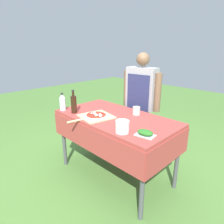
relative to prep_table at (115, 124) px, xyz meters
The scene contains 9 objects.
ground_plane 0.72m from the prep_table, ahead, with size 12.00×12.00×0.00m, color #517F38.
prep_table is the anchor object (origin of this frame).
person_cook 0.62m from the prep_table, 97.72° to the left, with size 0.57×0.23×1.52m.
pizza_on_peel 0.26m from the prep_table, 128.59° to the right, with size 0.41×0.56×0.05m.
oil_bottle 0.57m from the prep_table, 148.93° to the right, with size 0.07×0.07×0.29m.
water_bottle 0.74m from the prep_table, 154.02° to the right, with size 0.08×0.08×0.23m.
herb_container 0.60m from the prep_table, 17.86° to the right, with size 0.20×0.15×0.06m.
mixing_tub 0.48m from the prep_table, 37.47° to the right, with size 0.13×0.13×0.12m, color silver.
sauce_jar 0.30m from the prep_table, 60.54° to the left, with size 0.09×0.09×0.10m.
Camera 1 is at (1.55, -1.59, 1.61)m, focal length 32.00 mm.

